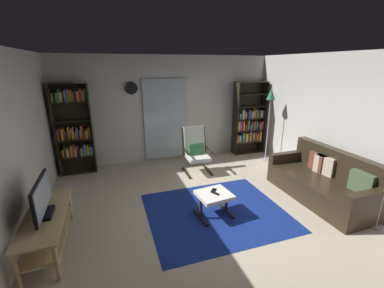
{
  "coord_description": "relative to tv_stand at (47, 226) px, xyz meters",
  "views": [
    {
      "loc": [
        -1.45,
        -3.25,
        2.37
      ],
      "look_at": [
        0.02,
        1.13,
        0.91
      ],
      "focal_mm": 23.52,
      "sensor_mm": 36.0,
      "label": 1
    }
  ],
  "objects": [
    {
      "name": "wall_right",
      "position": [
        5.06,
        -0.04,
        0.97
      ],
      "size": [
        0.06,
        6.0,
        2.6
      ],
      "primitive_type": "cube",
      "color": "silver",
      "rests_on": "ground"
    },
    {
      "name": "ground_plane",
      "position": [
        2.36,
        -0.04,
        -0.33
      ],
      "size": [
        7.02,
        7.02,
        0.0
      ],
      "primitive_type": "plane",
      "color": "#BFB296"
    },
    {
      "name": "bookshelf_near_sofa",
      "position": [
        4.53,
        2.6,
        0.54
      ],
      "size": [
        0.87,
        0.3,
        1.95
      ],
      "color": "black",
      "rests_on": "ground"
    },
    {
      "name": "glass_door_panel",
      "position": [
        2.27,
        2.79,
        0.72
      ],
      "size": [
        1.1,
        0.01,
        2.0
      ],
      "primitive_type": "cube",
      "color": "silver"
    },
    {
      "name": "television",
      "position": [
        0.0,
        0.01,
        0.4
      ],
      "size": [
        0.2,
        0.8,
        0.5
      ],
      "color": "black",
      "rests_on": "tv_stand"
    },
    {
      "name": "cell_phone",
      "position": [
        2.42,
        0.09,
        0.07
      ],
      "size": [
        0.14,
        0.15,
        0.01
      ],
      "primitive_type": "cube",
      "rotation": [
        0.0,
        0.0,
        -0.68
      ],
      "color": "black",
      "rests_on": "ottoman"
    },
    {
      "name": "lounge_armchair",
      "position": [
        2.73,
        1.83,
        0.2
      ],
      "size": [
        0.58,
        0.67,
        1.02
      ],
      "color": "black",
      "rests_on": "ground"
    },
    {
      "name": "ottoman",
      "position": [
        2.4,
        0.01,
        -0.0
      ],
      "size": [
        0.57,
        0.54,
        0.4
      ],
      "color": "white",
      "rests_on": "ground"
    },
    {
      "name": "wall_clock",
      "position": [
        1.47,
        2.78,
        1.52
      ],
      "size": [
        0.29,
        0.03,
        0.29
      ],
      "color": "silver"
    },
    {
      "name": "tv_remote",
      "position": [
        2.4,
        -0.01,
        0.08
      ],
      "size": [
        0.1,
        0.15,
        0.02
      ],
      "primitive_type": "cube",
      "rotation": [
        0.0,
        0.0,
        0.5
      ],
      "color": "black",
      "rests_on": "ottoman"
    },
    {
      "name": "area_rug",
      "position": [
        2.47,
        0.08,
        -0.33
      ],
      "size": [
        2.25,
        1.94,
        0.01
      ],
      "primitive_type": "cube",
      "color": "navy",
      "rests_on": "ground"
    },
    {
      "name": "bookshelf_near_tv",
      "position": [
        0.16,
        2.62,
        0.7
      ],
      "size": [
        0.74,
        0.3,
        2.02
      ],
      "color": "black",
      "rests_on": "ground"
    },
    {
      "name": "leather_sofa",
      "position": [
        4.52,
        -0.11,
        -0.02
      ],
      "size": [
        0.87,
        1.95,
        0.89
      ],
      "color": "black",
      "rests_on": "ground"
    },
    {
      "name": "tv_stand",
      "position": [
        0.0,
        0.0,
        0.0
      ],
      "size": [
        0.49,
        1.38,
        0.5
      ],
      "color": "tan",
      "rests_on": "ground"
    },
    {
      "name": "wall_back",
      "position": [
        2.36,
        2.86,
        0.97
      ],
      "size": [
        5.6,
        0.06,
        2.6
      ],
      "primitive_type": "cube",
      "color": "silver",
      "rests_on": "ground"
    },
    {
      "name": "floor_lamp_by_shelf",
      "position": [
        4.66,
        1.89,
        1.2
      ],
      "size": [
        0.22,
        0.22,
        1.85
      ],
      "color": "#A5A5AD",
      "rests_on": "ground"
    }
  ]
}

